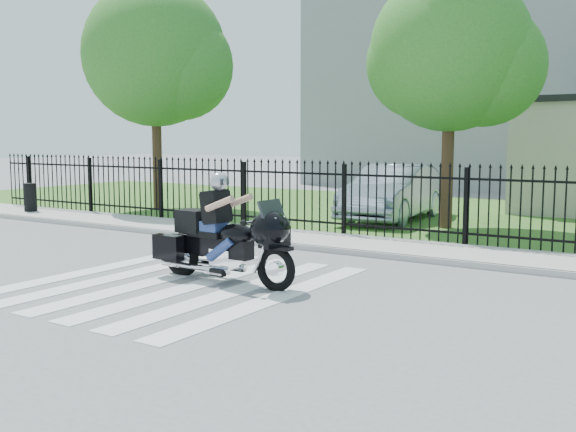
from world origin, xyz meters
The scene contains 12 objects.
ground centered at (0.00, 0.00, 0.00)m, with size 120.00×120.00×0.00m, color slate.
crosswalk centered at (0.00, 0.00, 0.01)m, with size 5.00×5.50×0.01m, color silver, non-canonical shape.
sidewalk centered at (0.00, 5.00, 0.06)m, with size 40.00×2.00×0.12m, color #ADAAA3.
curb centered at (0.00, 4.00, 0.06)m, with size 40.00×0.12×0.12m, color #ADAAA3.
grass_strip centered at (0.00, 12.00, 0.01)m, with size 40.00×12.00×0.02m, color #2A6121.
iron_fence centered at (0.00, 6.00, 0.90)m, with size 26.00×0.04×1.80m.
tree_left centered at (-8.50, 8.50, 5.17)m, with size 4.80×4.80×7.58m.
tree_mid centered at (1.50, 9.00, 4.67)m, with size 4.20×4.20×6.78m.
building_tall centered at (-3.00, 26.00, 6.00)m, with size 15.00×10.00×12.00m, color gray.
motorcycle_rider centered at (0.57, 0.52, 0.78)m, with size 2.89×0.97×1.91m.
parked_car centered at (-0.40, 9.82, 0.83)m, with size 1.71×4.91×1.62m, color #93A2B9.
litter_bin centered at (-10.59, 4.97, 0.56)m, with size 0.39×0.39×0.88m, color black.
Camera 1 is at (7.62, -8.38, 2.47)m, focal length 42.00 mm.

